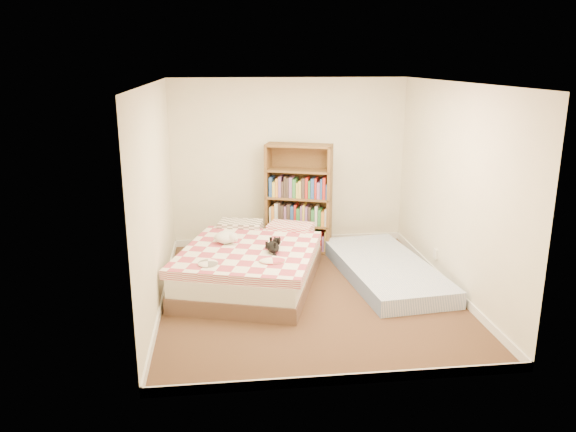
{
  "coord_description": "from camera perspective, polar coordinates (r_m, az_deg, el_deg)",
  "views": [
    {
      "loc": [
        -1.0,
        -6.24,
        2.75
      ],
      "look_at": [
        -0.22,
        0.3,
        0.91
      ],
      "focal_mm": 35.0,
      "sensor_mm": 36.0,
      "label": 1
    }
  ],
  "objects": [
    {
      "name": "bookshelf",
      "position": [
        8.28,
        1.05,
        0.42
      ],
      "size": [
        1.05,
        0.61,
        1.59
      ],
      "rotation": [
        0.0,
        0.0,
        -0.33
      ],
      "color": "brown",
      "rests_on": "room"
    },
    {
      "name": "black_cat",
      "position": [
        6.79,
        -1.53,
        -3.09
      ],
      "size": [
        0.26,
        0.57,
        0.13
      ],
      "rotation": [
        0.0,
        0.0,
        -0.34
      ],
      "color": "black",
      "rests_on": "bed"
    },
    {
      "name": "floor_mattress",
      "position": [
        7.46,
        9.83,
        -5.37
      ],
      "size": [
        1.26,
        2.38,
        0.21
      ],
      "primitive_type": "cube",
      "rotation": [
        0.0,
        0.0,
        0.1
      ],
      "color": "#7088BC",
      "rests_on": "room"
    },
    {
      "name": "white_dog",
      "position": [
        7.11,
        -6.29,
        -2.16
      ],
      "size": [
        0.3,
        0.31,
        0.15
      ],
      "rotation": [
        0.0,
        0.0,
        0.02
      ],
      "color": "silver",
      "rests_on": "bed"
    },
    {
      "name": "bed",
      "position": [
        7.14,
        -3.71,
        -4.81
      ],
      "size": [
        2.06,
        2.49,
        0.57
      ],
      "rotation": [
        0.0,
        0.0,
        -0.3
      ],
      "color": "brown",
      "rests_on": "room"
    },
    {
      "name": "room",
      "position": [
        6.51,
        2.27,
        1.83
      ],
      "size": [
        3.51,
        4.01,
        2.51
      ],
      "color": "#432A1D",
      "rests_on": "ground"
    }
  ]
}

